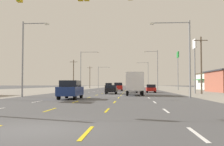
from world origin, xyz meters
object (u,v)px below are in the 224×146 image
Objects in this scene: sedan_inner_right_midfar at (132,89)px; suv_inner_left_farthest at (109,86)px; hatchback_inner_right_distant_a at (132,87)px; streetlight_right_row_2 at (147,73)px; box_truck_inner_right_near at (135,82)px; pole_sign_right_row_1 at (195,52)px; sedan_center_turn_mid at (111,89)px; streetlight_left_row_0 at (25,54)px; hatchback_far_right_far at (151,88)px; streetlight_left_row_2 at (100,75)px; suv_center_turn_farther at (118,87)px; suv_inner_right_distant_b at (132,86)px; streetlight_right_row_0 at (185,52)px; streetlight_left_row_1 at (83,67)px; suv_inner_left_nearest at (71,89)px; pole_sign_right_row_2 at (178,61)px; streetlight_right_row_1 at (156,68)px.

sedan_inner_right_midfar is 0.92× the size of suv_inner_left_farthest.
streetlight_right_row_2 is at bearing 65.93° from hatchback_inner_right_distant_a.
pole_sign_right_row_1 is (10.45, 8.06, 5.22)m from box_truck_inner_right_near.
streetlight_left_row_0 reaches higher than sedan_center_turn_mid.
hatchback_far_right_far is 1.00× the size of hatchback_inner_right_distant_a.
streetlight_left_row_2 is at bearing 110.93° from pole_sign_right_row_1.
hatchback_far_right_far is 14.36m from suv_center_turn_farther.
hatchback_inner_right_distant_a is 17.67m from suv_inner_right_distant_b.
streetlight_right_row_2 reaches higher than streetlight_right_row_0.
suv_center_turn_farther is at bearing -34.35° from streetlight_left_row_1.
suv_inner_left_nearest is 35.52m from suv_center_turn_farther.
hatchback_far_right_far is (3.25, 12.35, -1.05)m from box_truck_inner_right_near.
suv_inner_right_distant_b is (6.76, 84.63, 0.00)m from suv_inner_left_nearest.
pole_sign_right_row_1 is at bearing -80.84° from suv_inner_right_distant_b.
sedan_inner_right_midfar is at bearing -77.60° from streetlight_left_row_2.
streetlight_right_row_2 is (12.96, 29.81, 5.14)m from suv_inner_left_farthest.
streetlight_left_row_0 is 1.06× the size of streetlight_left_row_2.
sedan_center_turn_mid is at bearing 78.17° from suv_inner_left_nearest.
suv_inner_left_nearest is 22.10m from sedan_inner_right_midfar.
streetlight_left_row_0 reaches higher than hatchback_inner_right_distant_a.
suv_center_turn_farther is 33.33m from streetlight_right_row_0.
suv_center_turn_farther is 1.00× the size of suv_inner_right_distant_b.
streetlight_right_row_2 is at bearing 0.00° from streetlight_left_row_2.
hatchback_inner_right_distant_a is 50.11m from pole_sign_right_row_1.
box_truck_inner_right_near is 40.95m from suv_inner_left_farthest.
streetlight_left_row_1 is (-25.83, -4.65, -2.07)m from pole_sign_right_row_2.
streetlight_left_row_0 is 1.02× the size of streetlight_right_row_0.
streetlight_right_row_1 reaches higher than hatchback_inner_right_distant_a.
streetlight_left_row_1 is (0.20, 38.40, 0.74)m from streetlight_left_row_0.
streetlight_right_row_2 is at bearing 100.97° from pole_sign_right_row_2.
sedan_center_turn_mid is 0.92× the size of suv_inner_right_distant_b.
streetlight_right_row_2 is (19.25, 0.00, 0.93)m from streetlight_left_row_2.
streetlight_left_row_0 is (-9.81, -11.91, 4.60)m from sedan_center_turn_mid.
sedan_center_turn_mid is 0.51× the size of streetlight_left_row_2.
sedan_center_turn_mid is at bearing 125.35° from box_truck_inner_right_near.
sedan_center_turn_mid is 0.92× the size of suv_inner_left_farthest.
streetlight_right_row_0 is 0.87× the size of streetlight_right_row_2.
streetlight_left_row_0 is 38.41m from streetlight_left_row_1.
streetlight_left_row_1 reaches higher than hatchback_far_right_far.
suv_inner_left_farthest reaches higher than sedan_center_turn_mid.
streetlight_right_row_2 reaches higher than streetlight_left_row_2.
sedan_center_turn_mid is 0.92× the size of suv_center_turn_farther.
suv_inner_left_farthest is 0.52× the size of pole_sign_right_row_1.
sedan_inner_right_midfar is at bearing 166.03° from pole_sign_right_row_1.
hatchback_inner_right_distant_a is 0.37× the size of streetlight_right_row_1.
suv_inner_left_nearest is at bearing -29.28° from streetlight_left_row_0.
streetlight_left_row_1 is at bearing 89.70° from streetlight_left_row_0.
streetlight_right_row_0 is at bearing -73.49° from suv_center_turn_farther.
pole_sign_right_row_1 is at bearing -61.58° from suv_inner_left_farthest.
box_truck_inner_right_near is 15.49m from streetlight_left_row_0.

